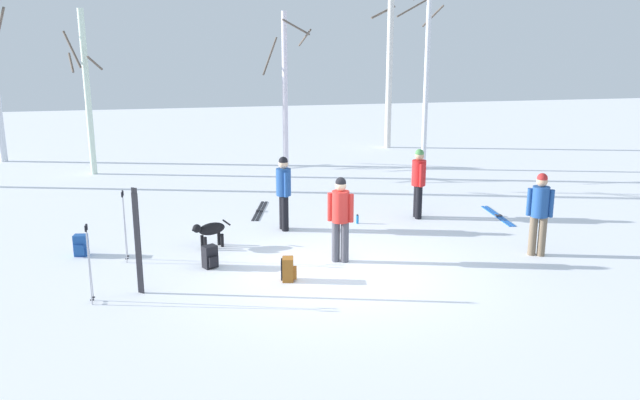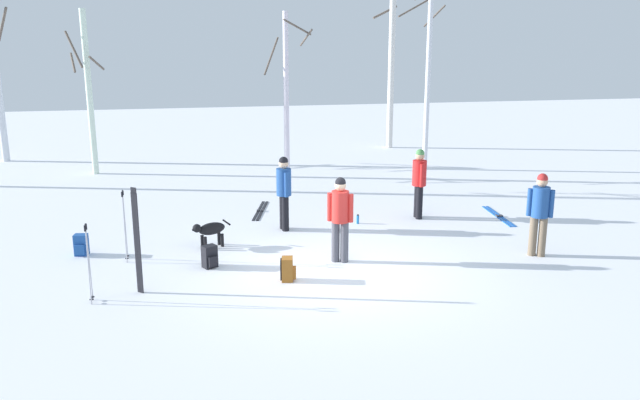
# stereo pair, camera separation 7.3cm
# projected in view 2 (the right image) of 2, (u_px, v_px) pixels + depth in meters

# --- Properties ---
(ground_plane) EXTENTS (60.00, 60.00, 0.00)m
(ground_plane) POSITION_uv_depth(u_px,v_px,m) (336.00, 272.00, 12.37)
(ground_plane) COLOR white
(person_0) EXTENTS (0.48, 0.34, 1.72)m
(person_0) POSITION_uv_depth(u_px,v_px,m) (340.00, 214.00, 12.69)
(person_0) COLOR #4C4C56
(person_0) RESTS_ON ground_plane
(person_1) EXTENTS (0.34, 0.52, 1.72)m
(person_1) POSITION_uv_depth(u_px,v_px,m) (284.00, 188.00, 14.81)
(person_1) COLOR black
(person_1) RESTS_ON ground_plane
(person_2) EXTENTS (0.34, 0.52, 1.72)m
(person_2) POSITION_uv_depth(u_px,v_px,m) (419.00, 179.00, 15.79)
(person_2) COLOR black
(person_2) RESTS_ON ground_plane
(person_3) EXTENTS (0.46, 0.34, 1.72)m
(person_3) POSITION_uv_depth(u_px,v_px,m) (540.00, 209.00, 13.03)
(person_3) COLOR #72604C
(person_3) RESTS_ON ground_plane
(dog) EXTENTS (0.84, 0.44, 0.57)m
(dog) POSITION_uv_depth(u_px,v_px,m) (210.00, 230.00, 13.68)
(dog) COLOR black
(dog) RESTS_ON ground_plane
(ski_pair_planted_0) EXTENTS (0.11, 0.10, 1.89)m
(ski_pair_planted_0) POSITION_uv_depth(u_px,v_px,m) (137.00, 241.00, 11.13)
(ski_pair_planted_0) COLOR black
(ski_pair_planted_0) RESTS_ON ground_plane
(ski_pair_lying_0) EXTENTS (0.63, 1.86, 0.05)m
(ski_pair_lying_0) POSITION_uv_depth(u_px,v_px,m) (260.00, 211.00, 16.65)
(ski_pair_lying_0) COLOR black
(ski_pair_lying_0) RESTS_ON ground_plane
(ski_pair_lying_1) EXTENTS (0.35, 1.89, 0.05)m
(ski_pair_lying_1) POSITION_uv_depth(u_px,v_px,m) (498.00, 216.00, 16.15)
(ski_pair_lying_1) COLOR blue
(ski_pair_lying_1) RESTS_ON ground_plane
(ski_poles_0) EXTENTS (0.07, 0.25, 1.43)m
(ski_poles_0) POSITION_uv_depth(u_px,v_px,m) (125.00, 224.00, 12.80)
(ski_poles_0) COLOR #B2B2BC
(ski_poles_0) RESTS_ON ground_plane
(ski_poles_1) EXTENTS (0.07, 0.20, 1.36)m
(ski_poles_1) POSITION_uv_depth(u_px,v_px,m) (89.00, 261.00, 10.78)
(ski_poles_1) COLOR #B2B2BC
(ski_poles_1) RESTS_ON ground_plane
(backpack_0) EXTENTS (0.32, 0.34, 0.44)m
(backpack_0) POSITION_uv_depth(u_px,v_px,m) (210.00, 257.00, 12.55)
(backpack_0) COLOR black
(backpack_0) RESTS_ON ground_plane
(backpack_1) EXTENTS (0.31, 0.29, 0.44)m
(backpack_1) POSITION_uv_depth(u_px,v_px,m) (288.00, 269.00, 11.87)
(backpack_1) COLOR #99591E
(backpack_1) RESTS_ON ground_plane
(backpack_2) EXTENTS (0.29, 0.31, 0.44)m
(backpack_2) POSITION_uv_depth(u_px,v_px,m) (81.00, 245.00, 13.25)
(backpack_2) COLOR #1E4C99
(backpack_2) RESTS_ON ground_plane
(water_bottle_0) EXTENTS (0.06, 0.06, 0.22)m
(water_bottle_0) POSITION_uv_depth(u_px,v_px,m) (358.00, 219.00, 15.51)
(water_bottle_0) COLOR #1E72BF
(water_bottle_0) RESTS_ON ground_plane
(birch_tree_2) EXTENTS (1.12, 0.92, 5.18)m
(birch_tree_2) POSITION_uv_depth(u_px,v_px,m) (89.00, 91.00, 20.49)
(birch_tree_2) COLOR silver
(birch_tree_2) RESTS_ON ground_plane
(birch_tree_3) EXTENTS (1.48, 1.48, 5.08)m
(birch_tree_3) POSITION_uv_depth(u_px,v_px,m) (287.00, 92.00, 19.98)
(birch_tree_3) COLOR silver
(birch_tree_3) RESTS_ON ground_plane
(birch_tree_4) EXTENTS (1.79, 1.80, 7.73)m
(birch_tree_4) POSITION_uv_depth(u_px,v_px,m) (429.00, 49.00, 20.92)
(birch_tree_4) COLOR silver
(birch_tree_4) RESTS_ON ground_plane
(birch_tree_5) EXTENTS (1.55, 1.21, 7.68)m
(birch_tree_5) POSITION_uv_depth(u_px,v_px,m) (392.00, 43.00, 25.14)
(birch_tree_5) COLOR silver
(birch_tree_5) RESTS_ON ground_plane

